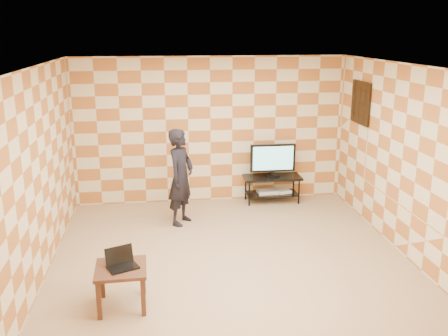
{
  "coord_description": "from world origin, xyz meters",
  "views": [
    {
      "loc": [
        -0.95,
        -6.52,
        3.14
      ],
      "look_at": [
        0.0,
        0.6,
        1.15
      ],
      "focal_mm": 40.0,
      "sensor_mm": 36.0,
      "label": 1
    }
  ],
  "objects": [
    {
      "name": "wall_art",
      "position": [
        2.47,
        1.55,
        1.95
      ],
      "size": [
        0.04,
        0.72,
        0.72
      ],
      "color": "black",
      "rests_on": "wall_right"
    },
    {
      "name": "laptop",
      "position": [
        -1.43,
        -1.15,
        0.55
      ],
      "size": [
        0.41,
        0.37,
        0.22
      ],
      "color": "black",
      "rests_on": "side_table"
    },
    {
      "name": "person",
      "position": [
        -0.62,
        1.38,
        0.8
      ],
      "size": [
        0.63,
        0.7,
        1.61
      ],
      "primitive_type": "imported",
      "rotation": [
        0.0,
        0.0,
        1.04
      ],
      "color": "black",
      "rests_on": "floor"
    },
    {
      "name": "wall_right",
      "position": [
        2.5,
        0.0,
        1.35
      ],
      "size": [
        0.02,
        5.0,
        2.7
      ],
      "primitive_type": "cube",
      "color": "beige",
      "rests_on": "ground"
    },
    {
      "name": "game_console",
      "position": [
        1.36,
        2.2,
        0.2
      ],
      "size": [
        0.28,
        0.23,
        0.06
      ],
      "primitive_type": "cube",
      "rotation": [
        0.0,
        0.0,
        0.23
      ],
      "color": "silver",
      "rests_on": "tv_stand"
    },
    {
      "name": "ceiling",
      "position": [
        0.0,
        0.0,
        2.7
      ],
      "size": [
        5.0,
        5.0,
        0.02
      ],
      "primitive_type": "cube",
      "color": "white",
      "rests_on": "wall_back"
    },
    {
      "name": "floor",
      "position": [
        0.0,
        0.0,
        0.0
      ],
      "size": [
        5.0,
        5.0,
        0.0
      ],
      "primitive_type": "plane",
      "color": "tan",
      "rests_on": "ground"
    },
    {
      "name": "tv",
      "position": [
        1.13,
        2.23,
        0.84
      ],
      "size": [
        0.85,
        0.16,
        0.61
      ],
      "color": "black",
      "rests_on": "tv_stand"
    },
    {
      "name": "tv_stand",
      "position": [
        1.13,
        2.23,
        0.37
      ],
      "size": [
        1.07,
        0.48,
        0.5
      ],
      "color": "black",
      "rests_on": "floor"
    },
    {
      "name": "wall_front",
      "position": [
        0.0,
        -2.5,
        1.35
      ],
      "size": [
        5.0,
        0.02,
        2.7
      ],
      "primitive_type": "cube",
      "color": "beige",
      "rests_on": "ground"
    },
    {
      "name": "dvd_player",
      "position": [
        1.05,
        2.24,
        0.2
      ],
      "size": [
        0.39,
        0.29,
        0.06
      ],
      "primitive_type": "cube",
      "rotation": [
        0.0,
        0.0,
        0.04
      ],
      "color": "silver",
      "rests_on": "tv_stand"
    },
    {
      "name": "wall_back",
      "position": [
        0.0,
        2.5,
        1.35
      ],
      "size": [
        5.0,
        0.02,
        2.7
      ],
      "primitive_type": "cube",
      "color": "beige",
      "rests_on": "ground"
    },
    {
      "name": "wall_left",
      "position": [
        -2.5,
        0.0,
        1.35
      ],
      "size": [
        0.02,
        5.0,
        2.7
      ],
      "primitive_type": "cube",
      "color": "beige",
      "rests_on": "ground"
    },
    {
      "name": "side_table",
      "position": [
        -1.44,
        -1.17,
        0.41
      ],
      "size": [
        0.6,
        0.6,
        0.5
      ],
      "color": "#3E231A",
      "rests_on": "floor"
    }
  ]
}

